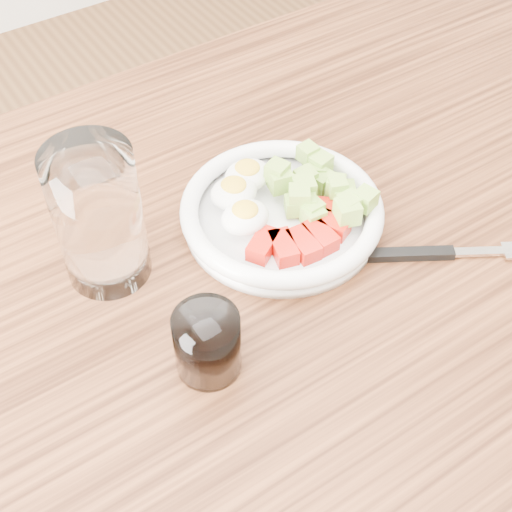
{
  "coord_description": "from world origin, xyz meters",
  "views": [
    {
      "loc": [
        -0.29,
        -0.42,
        1.38
      ],
      "look_at": [
        -0.01,
        0.01,
        0.8
      ],
      "focal_mm": 50.0,
      "sensor_mm": 36.0,
      "label": 1
    }
  ],
  "objects": [
    {
      "name": "bowl",
      "position": [
        0.06,
        0.06,
        0.79
      ],
      "size": [
        0.24,
        0.24,
        0.06
      ],
      "color": "white",
      "rests_on": "dining_table"
    },
    {
      "name": "fork",
      "position": [
        0.17,
        -0.08,
        0.78
      ],
      "size": [
        0.2,
        0.13,
        0.01
      ],
      "color": "black",
      "rests_on": "dining_table"
    },
    {
      "name": "dining_table",
      "position": [
        0.0,
        0.0,
        0.67
      ],
      "size": [
        1.5,
        0.9,
        0.77
      ],
      "color": "brown",
      "rests_on": "ground"
    },
    {
      "name": "coffee_glass",
      "position": [
        -0.12,
        -0.06,
        0.81
      ],
      "size": [
        0.07,
        0.07,
        0.08
      ],
      "color": "white",
      "rests_on": "dining_table"
    },
    {
      "name": "water_glass",
      "position": [
        -0.14,
        0.11,
        0.85
      ],
      "size": [
        0.09,
        0.09,
        0.17
      ],
      "primitive_type": "cylinder",
      "color": "white",
      "rests_on": "dining_table"
    }
  ]
}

